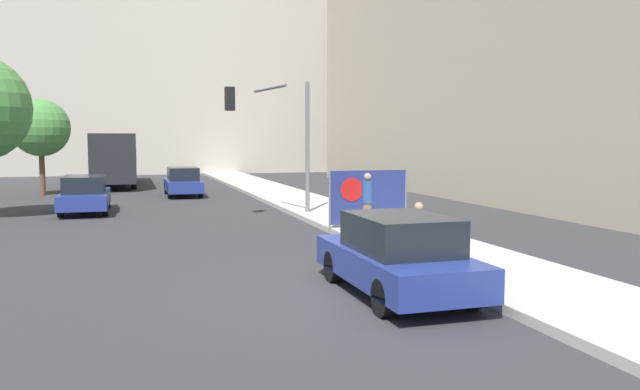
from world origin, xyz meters
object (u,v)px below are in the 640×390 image
at_px(protest_banner, 368,197).
at_px(traffic_light_pole, 277,123).
at_px(car_on_road_nearest, 85,194).
at_px(city_bus_on_road, 115,156).
at_px(parked_car_curbside, 398,255).
at_px(jogger_on_sidewalk, 367,202).
at_px(street_tree_midblock, 40,128).
at_px(car_on_road_midblock, 183,182).
at_px(seated_protester, 419,225).

relative_size(protest_banner, traffic_light_pole, 0.54).
xyz_separation_m(car_on_road_nearest, city_bus_on_road, (0.83, 15.43, 1.14)).
bearing_deg(parked_car_curbside, jogger_on_sidewalk, 73.34).
xyz_separation_m(city_bus_on_road, street_tree_midblock, (-3.51, -6.39, 1.65)).
relative_size(car_on_road_midblock, street_tree_midblock, 0.89).
relative_size(jogger_on_sidewalk, car_on_road_midblock, 0.39).
bearing_deg(traffic_light_pole, parked_car_curbside, -92.28).
relative_size(protest_banner, parked_car_curbside, 0.61).
relative_size(city_bus_on_road, street_tree_midblock, 2.30).
relative_size(car_on_road_nearest, city_bus_on_road, 0.41).
xyz_separation_m(seated_protester, car_on_road_nearest, (-8.58, 12.62, -0.07)).
bearing_deg(car_on_road_nearest, seated_protester, -55.80).
bearing_deg(car_on_road_nearest, parked_car_curbside, -67.80).
height_order(jogger_on_sidewalk, traffic_light_pole, traffic_light_pole).
bearing_deg(parked_car_curbside, street_tree_midblock, 110.18).
bearing_deg(seated_protester, jogger_on_sidewalk, 111.92).
height_order(jogger_on_sidewalk, car_on_road_nearest, jogger_on_sidewalk).
bearing_deg(seated_protester, car_on_road_nearest, 145.32).
bearing_deg(parked_car_curbside, protest_banner, 72.61).
bearing_deg(traffic_light_pole, city_bus_on_road, 107.65).
height_order(traffic_light_pole, car_on_road_nearest, traffic_light_pole).
distance_m(seated_protester, traffic_light_pole, 9.26).
xyz_separation_m(jogger_on_sidewalk, city_bus_on_road, (-7.70, 24.65, 0.81)).
xyz_separation_m(protest_banner, parked_car_curbside, (-2.41, -7.69, -0.36)).
relative_size(seated_protester, city_bus_on_road, 0.10).
height_order(jogger_on_sidewalk, city_bus_on_road, city_bus_on_road).
relative_size(traffic_light_pole, parked_car_curbside, 1.14).
relative_size(jogger_on_sidewalk, street_tree_midblock, 0.35).
distance_m(protest_banner, street_tree_midblock, 20.97).
bearing_deg(city_bus_on_road, jogger_on_sidewalk, -72.66).
distance_m(jogger_on_sidewalk, car_on_road_nearest, 12.56).
distance_m(city_bus_on_road, street_tree_midblock, 7.48).
bearing_deg(city_bus_on_road, parked_car_curbside, -79.75).
relative_size(jogger_on_sidewalk, parked_car_curbside, 0.41).
distance_m(seated_protester, car_on_road_nearest, 15.26).
height_order(seated_protester, protest_banner, protest_banner).
bearing_deg(city_bus_on_road, car_on_road_nearest, -93.09).
bearing_deg(jogger_on_sidewalk, traffic_light_pole, -54.70).
relative_size(traffic_light_pole, car_on_road_nearest, 1.04).
bearing_deg(car_on_road_nearest, car_on_road_midblock, 56.14).
relative_size(protest_banner, car_on_road_nearest, 0.56).
xyz_separation_m(jogger_on_sidewalk, car_on_road_midblock, (-4.16, 15.73, -0.33)).
relative_size(jogger_on_sidewalk, traffic_light_pole, 0.36).
height_order(city_bus_on_road, street_tree_midblock, street_tree_midblock).
height_order(car_on_road_nearest, car_on_road_midblock, car_on_road_midblock).
height_order(parked_car_curbside, street_tree_midblock, street_tree_midblock).
distance_m(traffic_light_pole, car_on_road_midblock, 11.11).
distance_m(car_on_road_nearest, street_tree_midblock, 9.84).
xyz_separation_m(seated_protester, city_bus_on_road, (-7.74, 28.06, 1.07)).
bearing_deg(car_on_road_nearest, traffic_light_pole, -29.26).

